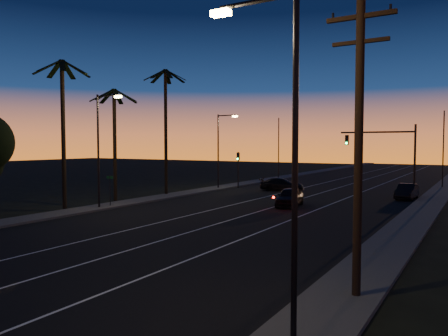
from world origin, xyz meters
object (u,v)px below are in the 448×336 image
Objects in this scene: utility_pole at (359,138)px; right_car at (407,191)px; lead_car at (290,197)px; signal_mast at (389,148)px; cross_car at (282,184)px.

utility_pole is 2.29× the size of right_car.
right_car is at bearing 52.77° from lead_car.
utility_pole is 22.13m from lead_car.
utility_pole is 1.89× the size of lead_car.
signal_mast is 4.56m from right_car.
cross_car is (-11.08, -0.14, -4.07)m from signal_mast.
utility_pole is 1.41× the size of signal_mast.
signal_mast is (-4.46, 29.99, -0.53)m from utility_pole.
signal_mast is 11.81m from cross_car.
right_car is (-2.60, 29.10, -4.60)m from utility_pole.
lead_car is at bearing -63.50° from cross_car.
signal_mast is 12.93m from lead_car.
lead_car is 12.00m from cross_car.
lead_car is (-10.19, 19.11, -4.53)m from utility_pole.
cross_car is (-15.54, 29.85, -4.61)m from utility_pole.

